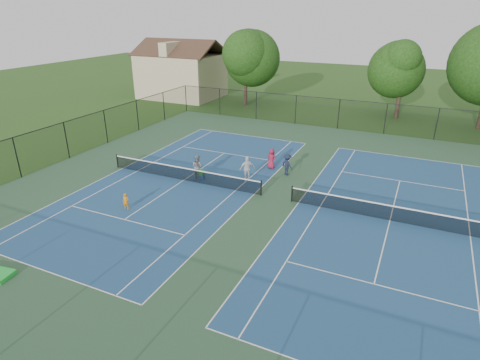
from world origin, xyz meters
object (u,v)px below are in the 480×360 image
at_px(child_player, 126,201).
at_px(bystander_c, 271,159).
at_px(tree_back_a, 246,55).
at_px(tree_back_c, 404,68).
at_px(instructor, 197,167).
at_px(ball_hopper, 201,173).
at_px(clapboard_house, 181,74).
at_px(bystander_b, 287,165).
at_px(ball_crate, 202,177).
at_px(bystander_a, 247,169).

xyz_separation_m(child_player, bystander_c, (5.57, 10.12, 0.26)).
distance_m(tree_back_a, tree_back_c, 18.04).
relative_size(instructor, ball_hopper, 4.08).
xyz_separation_m(tree_back_c, child_player, (-12.75, -30.28, -4.96)).
xyz_separation_m(child_player, ball_hopper, (1.81, 5.99, -0.03)).
relative_size(clapboard_house, bystander_b, 6.70).
xyz_separation_m(clapboard_house, bystander_b, (22.34, -20.92, -2.29)).
height_order(tree_back_c, clapboard_house, tree_back_c).
bearing_deg(tree_back_a, child_player, -79.83).
bearing_deg(tree_back_c, bystander_b, -105.13).
relative_size(tree_back_c, bystander_b, 5.21).
bearing_deg(child_player, tree_back_a, 83.86).
relative_size(tree_back_c, child_player, 8.00).
xyz_separation_m(bystander_c, ball_hopper, (-3.76, -4.13, -0.28)).
relative_size(tree_back_c, instructor, 4.89).
height_order(tree_back_c, child_player, tree_back_c).
bearing_deg(tree_back_c, child_player, -112.83).
bearing_deg(tree_back_a, tree_back_c, 3.18).
bearing_deg(ball_hopper, child_player, -106.79).
bearing_deg(instructor, ball_crate, 179.89).
bearing_deg(ball_crate, clapboard_house, 125.09).
bearing_deg(tree_back_a, bystander_b, -58.22).
xyz_separation_m(tree_back_a, bystander_b, (12.34, -19.92, -5.23)).
bearing_deg(ball_crate, bystander_b, 32.47).
relative_size(tree_back_c, bystander_a, 4.56).
bearing_deg(child_player, bystander_a, 39.35).
distance_m(tree_back_a, bystander_a, 24.88).
xyz_separation_m(child_player, instructor, (1.44, 6.10, 0.33)).
bearing_deg(tree_back_a, ball_hopper, -73.14).
distance_m(child_player, bystander_a, 8.66).
bearing_deg(ball_crate, tree_back_c, 65.75).
bearing_deg(tree_back_a, ball_crate, -73.14).
bearing_deg(instructor, bystander_a, -147.17).
distance_m(tree_back_a, child_player, 30.25).
height_order(tree_back_a, bystander_b, tree_back_a).
xyz_separation_m(tree_back_a, ball_crate, (7.06, -23.29, -5.89)).
bearing_deg(ball_hopper, bystander_b, 32.47).
bearing_deg(clapboard_house, tree_back_a, -5.71).
bearing_deg(child_player, ball_hopper, 56.90).
xyz_separation_m(bystander_a, ball_hopper, (-3.07, -1.15, -0.42)).
relative_size(tree_back_a, instructor, 5.33).
relative_size(bystander_a, ball_hopper, 4.38).
bearing_deg(clapboard_house, child_player, -63.26).
relative_size(bystander_a, ball_crate, 4.67).
distance_m(child_player, instructor, 6.27).
distance_m(bystander_c, ball_hopper, 5.59).
bearing_deg(clapboard_house, bystander_b, -43.12).
height_order(ball_crate, ball_hopper, ball_hopper).
height_order(tree_back_a, ball_hopper, tree_back_a).
xyz_separation_m(clapboard_house, bystander_a, (20.13, -23.14, -2.17)).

